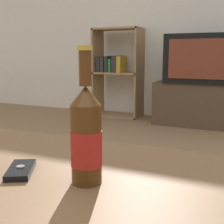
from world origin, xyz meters
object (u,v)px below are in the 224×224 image
(beer_bottle, at_px, (86,136))
(cell_phone, at_px, (21,170))
(tv_stand, at_px, (200,104))
(bookshelf, at_px, (116,70))
(television, at_px, (202,59))

(beer_bottle, distance_m, cell_phone, 0.20)
(tv_stand, height_order, cell_phone, cell_phone)
(bookshelf, relative_size, cell_phone, 7.95)
(beer_bottle, bearing_deg, bookshelf, 112.27)
(beer_bottle, relative_size, cell_phone, 2.32)
(tv_stand, xyz_separation_m, television, (0.00, -0.00, 0.46))
(television, xyz_separation_m, cell_phone, (-0.01, -2.70, -0.22))
(tv_stand, xyz_separation_m, cell_phone, (-0.01, -2.71, 0.24))
(tv_stand, relative_size, beer_bottle, 3.02)
(tv_stand, relative_size, bookshelf, 0.88)
(television, height_order, cell_phone, television)
(television, bearing_deg, tv_stand, 90.00)
(television, xyz_separation_m, beer_bottle, (0.16, -2.69, -0.12))
(beer_bottle, bearing_deg, television, 93.40)
(tv_stand, distance_m, television, 0.46)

